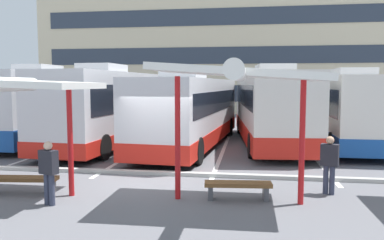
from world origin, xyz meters
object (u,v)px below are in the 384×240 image
waiting_passenger_0 (49,169)px  waiting_passenger_1 (329,161)px  coach_bus_4 (345,109)px  waiting_shelter_1 (12,86)px  bench_1 (22,181)px  coach_bus_1 (116,107)px  waiting_shelter_2 (239,76)px  coach_bus_3 (269,108)px  bench_2 (238,187)px  coach_bus_0 (54,105)px  coach_bus_2 (191,112)px

waiting_passenger_0 → waiting_passenger_1: waiting_passenger_1 is taller
waiting_passenger_1 → coach_bus_4: bearing=74.9°
waiting_shelter_1 → bench_1: 2.52m
coach_bus_1 → waiting_passenger_0: 9.86m
coach_bus_4 → waiting_shelter_2: coach_bus_4 is taller
coach_bus_3 → bench_2: bearing=-97.3°
coach_bus_0 → coach_bus_4: size_ratio=1.07×
coach_bus_2 → waiting_passenger_1: size_ratio=7.47×
coach_bus_3 → waiting_shelter_2: (-1.22, -9.94, 1.33)m
waiting_shelter_1 → coach_bus_1: bearing=93.1°
bench_2 → waiting_shelter_1: bearing=-174.6°
coach_bus_1 → coach_bus_4: (11.01, 1.39, -0.12)m
coach_bus_3 → waiting_passenger_1: 8.82m
coach_bus_4 → bench_1: coach_bus_4 is taller
coach_bus_1 → waiting_passenger_1: bearing=-42.1°
coach_bus_4 → waiting_passenger_1: coach_bus_4 is taller
coach_bus_1 → coach_bus_3: coach_bus_1 is taller
coach_bus_0 → waiting_passenger_0: 12.01m
coach_bus_0 → waiting_shelter_1: coach_bus_0 is taller
coach_bus_0 → waiting_shelter_1: size_ratio=2.53×
coach_bus_0 → waiting_passenger_1: bearing=-35.4°
waiting_shelter_2 → coach_bus_3: bearing=83.0°
waiting_shelter_2 → coach_bus_0: bearing=134.9°
coach_bus_4 → waiting_passenger_0: (-9.29, -11.05, -0.80)m
coach_bus_1 → waiting_shelter_1: coach_bus_1 is taller
coach_bus_0 → waiting_shelter_2: coach_bus_0 is taller
coach_bus_4 → waiting_passenger_0: coach_bus_4 is taller
coach_bus_0 → waiting_passenger_1: (12.28, -8.72, -0.90)m
waiting_shelter_2 → bench_2: 2.78m
bench_2 → waiting_passenger_0: size_ratio=1.11×
bench_1 → bench_2: bearing=2.7°
coach_bus_0 → coach_bus_1: size_ratio=0.97×
coach_bus_2 → waiting_passenger_0: size_ratio=7.48×
coach_bus_3 → bench_2: (-1.22, -9.53, -1.42)m
coach_bus_2 → waiting_shelter_2: bearing=-74.4°
waiting_shelter_2 → bench_2: (0.00, 0.41, -2.75)m
coach_bus_1 → waiting_passenger_0: bearing=-79.9°
coach_bus_1 → coach_bus_0: bearing=165.0°
coach_bus_0 → waiting_passenger_0: size_ratio=7.28×
coach_bus_4 → waiting_passenger_1: (-2.46, -9.11, -0.80)m
waiting_shelter_1 → waiting_shelter_2: bearing=1.3°
coach_bus_2 → waiting_shelter_1: (-3.29, -8.77, 1.22)m
coach_bus_1 → waiting_shelter_2: coach_bus_1 is taller
coach_bus_0 → coach_bus_3: (11.14, -0.02, -0.02)m
bench_1 → waiting_shelter_2: 6.33m
waiting_shelter_1 → bench_1: bearing=90.0°
coach_bus_2 → waiting_shelter_1: 9.44m
coach_bus_4 → bench_1: size_ratio=5.50×
bench_2 → waiting_passenger_0: bearing=-166.1°
waiting_shelter_2 → bench_1: bearing=178.7°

